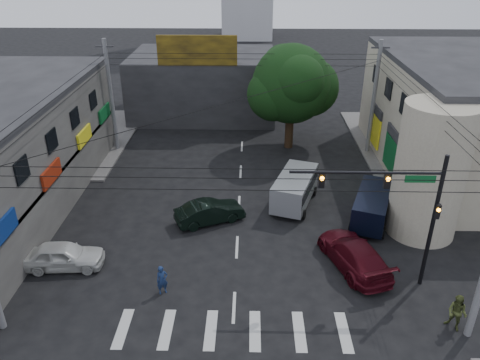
{
  "coord_description": "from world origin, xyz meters",
  "views": [
    {
      "loc": [
        0.68,
        -20.26,
        15.61
      ],
      "look_at": [
        0.13,
        4.0,
        3.33
      ],
      "focal_mm": 35.0,
      "sensor_mm": 36.0,
      "label": 1
    }
  ],
  "objects_px": {
    "utility_pole_far_left": "(111,97)",
    "navy_van": "(372,207)",
    "utility_pole_far_right": "(374,99)",
    "traffic_gantry": "(402,201)",
    "dark_sedan": "(210,212)",
    "silver_minivan": "(295,190)",
    "street_tree": "(291,84)",
    "traffic_officer": "(162,280)",
    "pedestrian_olive": "(457,313)",
    "white_compact": "(63,256)",
    "maroon_sedan": "(354,254)"
  },
  "relations": [
    {
      "from": "dark_sedan",
      "to": "traffic_gantry",
      "type": "bearing_deg",
      "value": -145.23
    },
    {
      "from": "dark_sedan",
      "to": "silver_minivan",
      "type": "height_order",
      "value": "silver_minivan"
    },
    {
      "from": "white_compact",
      "to": "maroon_sedan",
      "type": "distance_m",
      "value": 15.56
    },
    {
      "from": "navy_van",
      "to": "pedestrian_olive",
      "type": "relative_size",
      "value": 2.91
    },
    {
      "from": "utility_pole_far_right",
      "to": "navy_van",
      "type": "bearing_deg",
      "value": -101.33
    },
    {
      "from": "utility_pole_far_right",
      "to": "dark_sedan",
      "type": "bearing_deg",
      "value": -137.45
    },
    {
      "from": "maroon_sedan",
      "to": "dark_sedan",
      "type": "bearing_deg",
      "value": -46.63
    },
    {
      "from": "utility_pole_far_left",
      "to": "navy_van",
      "type": "xyz_separation_m",
      "value": [
        18.8,
        -10.98,
        -3.61
      ]
    },
    {
      "from": "silver_minivan",
      "to": "pedestrian_olive",
      "type": "bearing_deg",
      "value": -131.93
    },
    {
      "from": "dark_sedan",
      "to": "traffic_officer",
      "type": "bearing_deg",
      "value": 140.6
    },
    {
      "from": "street_tree",
      "to": "navy_van",
      "type": "distance_m",
      "value": 13.49
    },
    {
      "from": "dark_sedan",
      "to": "traffic_officer",
      "type": "relative_size",
      "value": 2.9
    },
    {
      "from": "utility_pole_far_left",
      "to": "navy_van",
      "type": "bearing_deg",
      "value": -30.28
    },
    {
      "from": "utility_pole_far_right",
      "to": "silver_minivan",
      "type": "xyz_separation_m",
      "value": [
        -6.82,
        -8.92,
        -3.55
      ]
    },
    {
      "from": "traffic_gantry",
      "to": "utility_pole_far_right",
      "type": "bearing_deg",
      "value": 81.06
    },
    {
      "from": "street_tree",
      "to": "dark_sedan",
      "type": "height_order",
      "value": "street_tree"
    },
    {
      "from": "white_compact",
      "to": "dark_sedan",
      "type": "bearing_deg",
      "value": -61.15
    },
    {
      "from": "dark_sedan",
      "to": "white_compact",
      "type": "distance_m",
      "value": 8.86
    },
    {
      "from": "street_tree",
      "to": "navy_van",
      "type": "xyz_separation_m",
      "value": [
        4.3,
        -11.98,
        -4.48
      ]
    },
    {
      "from": "traffic_gantry",
      "to": "maroon_sedan",
      "type": "height_order",
      "value": "traffic_gantry"
    },
    {
      "from": "traffic_gantry",
      "to": "utility_pole_far_left",
      "type": "bearing_deg",
      "value": 137.14
    },
    {
      "from": "white_compact",
      "to": "navy_van",
      "type": "distance_m",
      "value": 18.25
    },
    {
      "from": "dark_sedan",
      "to": "maroon_sedan",
      "type": "relative_size",
      "value": 0.78
    },
    {
      "from": "pedestrian_olive",
      "to": "white_compact",
      "type": "bearing_deg",
      "value": -142.89
    },
    {
      "from": "street_tree",
      "to": "silver_minivan",
      "type": "height_order",
      "value": "street_tree"
    },
    {
      "from": "utility_pole_far_right",
      "to": "traffic_officer",
      "type": "distance_m",
      "value": 23.17
    },
    {
      "from": "traffic_officer",
      "to": "traffic_gantry",
      "type": "bearing_deg",
      "value": -21.36
    },
    {
      "from": "utility_pole_far_right",
      "to": "pedestrian_olive",
      "type": "distance_m",
      "value": 20.48
    },
    {
      "from": "navy_van",
      "to": "traffic_officer",
      "type": "height_order",
      "value": "navy_van"
    },
    {
      "from": "maroon_sedan",
      "to": "silver_minivan",
      "type": "xyz_separation_m",
      "value": [
        -2.64,
        6.7,
        0.27
      ]
    },
    {
      "from": "dark_sedan",
      "to": "silver_minivan",
      "type": "distance_m",
      "value": 5.94
    },
    {
      "from": "white_compact",
      "to": "maroon_sedan",
      "type": "height_order",
      "value": "maroon_sedan"
    },
    {
      "from": "utility_pole_far_left",
      "to": "pedestrian_olive",
      "type": "relative_size",
      "value": 5.06
    },
    {
      "from": "traffic_gantry",
      "to": "utility_pole_far_right",
      "type": "xyz_separation_m",
      "value": [
        2.68,
        17.0,
        -0.23
      ]
    },
    {
      "from": "utility_pole_far_right",
      "to": "maroon_sedan",
      "type": "bearing_deg",
      "value": -105.0
    },
    {
      "from": "utility_pole_far_left",
      "to": "utility_pole_far_right",
      "type": "distance_m",
      "value": 21.0
    },
    {
      "from": "pedestrian_olive",
      "to": "maroon_sedan",
      "type": "bearing_deg",
      "value": 178.3
    },
    {
      "from": "dark_sedan",
      "to": "utility_pole_far_left",
      "type": "bearing_deg",
      "value": 13.46
    },
    {
      "from": "street_tree",
      "to": "silver_minivan",
      "type": "distance_m",
      "value": 10.86
    },
    {
      "from": "street_tree",
      "to": "utility_pole_far_left",
      "type": "distance_m",
      "value": 14.56
    },
    {
      "from": "navy_van",
      "to": "utility_pole_far_right",
      "type": "bearing_deg",
      "value": 8.95
    },
    {
      "from": "traffic_officer",
      "to": "pedestrian_olive",
      "type": "xyz_separation_m",
      "value": [
        13.58,
        -2.14,
        0.13
      ]
    },
    {
      "from": "maroon_sedan",
      "to": "navy_van",
      "type": "relative_size",
      "value": 1.1
    },
    {
      "from": "white_compact",
      "to": "traffic_officer",
      "type": "xyz_separation_m",
      "value": [
        5.65,
        -1.97,
        0.05
      ]
    },
    {
      "from": "street_tree",
      "to": "utility_pole_far_left",
      "type": "height_order",
      "value": "utility_pole_far_left"
    },
    {
      "from": "street_tree",
      "to": "traffic_gantry",
      "type": "xyz_separation_m",
      "value": [
        3.82,
        -18.0,
        -0.64
      ]
    },
    {
      "from": "utility_pole_far_left",
      "to": "traffic_officer",
      "type": "relative_size",
      "value": 5.88
    },
    {
      "from": "traffic_officer",
      "to": "pedestrian_olive",
      "type": "height_order",
      "value": "pedestrian_olive"
    },
    {
      "from": "utility_pole_far_left",
      "to": "maroon_sedan",
      "type": "height_order",
      "value": "utility_pole_far_left"
    },
    {
      "from": "white_compact",
      "to": "maroon_sedan",
      "type": "bearing_deg",
      "value": -92.18
    }
  ]
}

